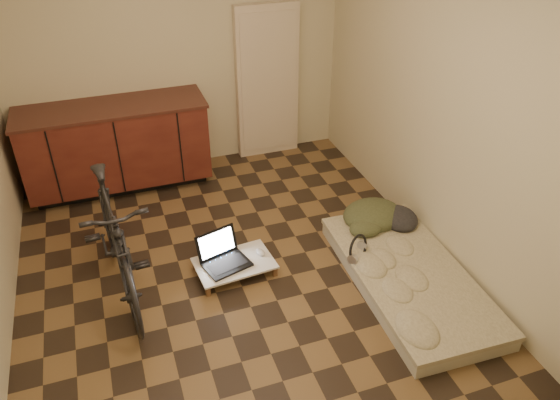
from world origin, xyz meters
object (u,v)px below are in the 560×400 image
object	(u,v)px
bicycle	(114,234)
futon	(409,277)
laptop	(223,257)
lap_desk	(234,264)

from	to	relation	value
bicycle	futon	world-z (taller)	bicycle
futon	laptop	bearing A→B (deg)	157.05
futon	bicycle	bearing A→B (deg)	163.67
lap_desk	bicycle	bearing A→B (deg)	167.49
lap_desk	laptop	size ratio (longest dim) A/B	1.54
bicycle	lap_desk	bearing A→B (deg)	-12.35
laptop	futon	bearing A→B (deg)	-41.15
bicycle	futon	xyz separation A→B (m)	(2.21, -0.74, -0.47)
futon	lap_desk	xyz separation A→B (m)	(-1.31, 0.62, 0.02)
futon	lap_desk	size ratio (longest dim) A/B	2.66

